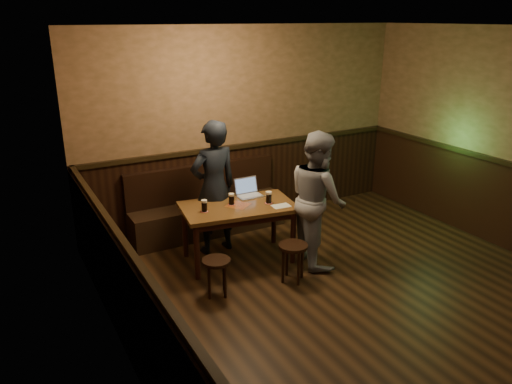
{
  "coord_description": "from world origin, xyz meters",
  "views": [
    {
      "loc": [
        -3.28,
        -3.3,
        2.89
      ],
      "look_at": [
        -0.57,
        1.67,
        0.9
      ],
      "focal_mm": 35.0,
      "sensor_mm": 36.0,
      "label": 1
    }
  ],
  "objects_px": {
    "bench": "(207,211)",
    "pub_table": "(238,212)",
    "pint_mid": "(232,199)",
    "pint_right": "(269,197)",
    "pint_left": "(204,206)",
    "person_grey": "(318,198)",
    "stool_left": "(216,267)",
    "stool_right": "(293,252)",
    "person_suit": "(214,188)",
    "laptop": "(248,191)"
  },
  "relations": [
    {
      "from": "pint_left",
      "to": "pint_right",
      "type": "height_order",
      "value": "pint_right"
    },
    {
      "from": "laptop",
      "to": "person_grey",
      "type": "height_order",
      "value": "person_grey"
    },
    {
      "from": "laptop",
      "to": "person_grey",
      "type": "relative_size",
      "value": 0.19
    },
    {
      "from": "person_suit",
      "to": "stool_left",
      "type": "bearing_deg",
      "value": 62.08
    },
    {
      "from": "pint_left",
      "to": "laptop",
      "type": "height_order",
      "value": "laptop"
    },
    {
      "from": "pint_left",
      "to": "pint_mid",
      "type": "bearing_deg",
      "value": 7.87
    },
    {
      "from": "bench",
      "to": "pint_right",
      "type": "height_order",
      "value": "bench"
    },
    {
      "from": "pub_table",
      "to": "stool_right",
      "type": "height_order",
      "value": "pub_table"
    },
    {
      "from": "pint_mid",
      "to": "pint_right",
      "type": "xyz_separation_m",
      "value": [
        0.42,
        -0.17,
        0.0
      ]
    },
    {
      "from": "pint_left",
      "to": "person_suit",
      "type": "height_order",
      "value": "person_suit"
    },
    {
      "from": "pint_left",
      "to": "person_grey",
      "type": "relative_size",
      "value": 0.09
    },
    {
      "from": "person_grey",
      "to": "stool_right",
      "type": "bearing_deg",
      "value": 130.24
    },
    {
      "from": "laptop",
      "to": "person_suit",
      "type": "height_order",
      "value": "person_suit"
    },
    {
      "from": "stool_right",
      "to": "pint_right",
      "type": "xyz_separation_m",
      "value": [
        0.05,
        0.65,
        0.44
      ]
    },
    {
      "from": "pub_table",
      "to": "stool_left",
      "type": "xyz_separation_m",
      "value": [
        -0.59,
        -0.64,
        -0.3
      ]
    },
    {
      "from": "pub_table",
      "to": "stool_right",
      "type": "relative_size",
      "value": 3.22
    },
    {
      "from": "person_suit",
      "to": "pint_right",
      "type": "bearing_deg",
      "value": 130.45
    },
    {
      "from": "bench",
      "to": "person_grey",
      "type": "xyz_separation_m",
      "value": [
        0.83,
        -1.46,
        0.51
      ]
    },
    {
      "from": "pint_right",
      "to": "stool_left",
      "type": "bearing_deg",
      "value": -151.31
    },
    {
      "from": "bench",
      "to": "pub_table",
      "type": "xyz_separation_m",
      "value": [
        0.0,
        -0.98,
        0.32
      ]
    },
    {
      "from": "stool_left",
      "to": "stool_right",
      "type": "bearing_deg",
      "value": -8.48
    },
    {
      "from": "bench",
      "to": "laptop",
      "type": "bearing_deg",
      "value": -69.81
    },
    {
      "from": "bench",
      "to": "pub_table",
      "type": "relative_size",
      "value": 1.51
    },
    {
      "from": "pint_mid",
      "to": "person_grey",
      "type": "xyz_separation_m",
      "value": [
        0.89,
        -0.54,
        0.02
      ]
    },
    {
      "from": "person_suit",
      "to": "person_grey",
      "type": "xyz_separation_m",
      "value": [
        0.97,
        -0.87,
        -0.04
      ]
    },
    {
      "from": "pub_table",
      "to": "bench",
      "type": "bearing_deg",
      "value": 98.46
    },
    {
      "from": "stool_left",
      "to": "stool_right",
      "type": "xyz_separation_m",
      "value": [
        0.9,
        -0.13,
        0.02
      ]
    },
    {
      "from": "pub_table",
      "to": "stool_left",
      "type": "bearing_deg",
      "value": -124.16
    },
    {
      "from": "pint_left",
      "to": "bench",
      "type": "bearing_deg",
      "value": 65.7
    },
    {
      "from": "bench",
      "to": "laptop",
      "type": "height_order",
      "value": "laptop"
    },
    {
      "from": "stool_right",
      "to": "person_suit",
      "type": "distance_m",
      "value": 1.34
    },
    {
      "from": "person_grey",
      "to": "pub_table",
      "type": "bearing_deg",
      "value": 71.07
    },
    {
      "from": "stool_right",
      "to": "laptop",
      "type": "bearing_deg",
      "value": 92.22
    },
    {
      "from": "pub_table",
      "to": "pint_left",
      "type": "xyz_separation_m",
      "value": [
        -0.44,
        0.0,
        0.17
      ]
    },
    {
      "from": "stool_right",
      "to": "pint_right",
      "type": "bearing_deg",
      "value": 85.32
    },
    {
      "from": "bench",
      "to": "person_grey",
      "type": "distance_m",
      "value": 1.76
    },
    {
      "from": "laptop",
      "to": "stool_right",
      "type": "bearing_deg",
      "value": -87.15
    },
    {
      "from": "laptop",
      "to": "stool_left",
      "type": "bearing_deg",
      "value": -133.38
    },
    {
      "from": "pint_right",
      "to": "person_grey",
      "type": "height_order",
      "value": "person_grey"
    },
    {
      "from": "pint_left",
      "to": "pint_mid",
      "type": "xyz_separation_m",
      "value": [
        0.38,
        0.05,
        -0.0
      ]
    },
    {
      "from": "pub_table",
      "to": "pint_right",
      "type": "distance_m",
      "value": 0.42
    },
    {
      "from": "pint_right",
      "to": "person_suit",
      "type": "relative_size",
      "value": 0.09
    },
    {
      "from": "stool_right",
      "to": "person_grey",
      "type": "height_order",
      "value": "person_grey"
    },
    {
      "from": "pub_table",
      "to": "pint_mid",
      "type": "xyz_separation_m",
      "value": [
        -0.06,
        0.05,
        0.17
      ]
    },
    {
      "from": "pint_left",
      "to": "laptop",
      "type": "distance_m",
      "value": 0.75
    },
    {
      "from": "pint_right",
      "to": "person_suit",
      "type": "xyz_separation_m",
      "value": [
        -0.51,
        0.51,
        0.06
      ]
    },
    {
      "from": "stool_right",
      "to": "stool_left",
      "type": "bearing_deg",
      "value": 171.52
    },
    {
      "from": "bench",
      "to": "pub_table",
      "type": "distance_m",
      "value": 1.03
    },
    {
      "from": "stool_left",
      "to": "pint_left",
      "type": "distance_m",
      "value": 0.8
    },
    {
      "from": "person_suit",
      "to": "bench",
      "type": "bearing_deg",
      "value": -108.25
    }
  ]
}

